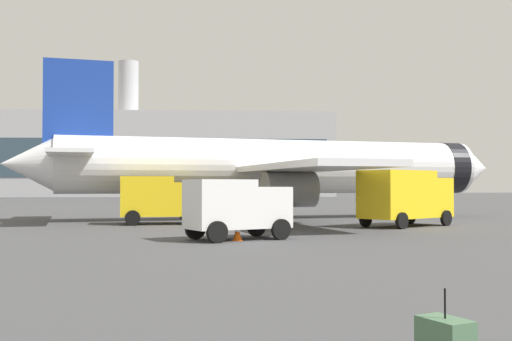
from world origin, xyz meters
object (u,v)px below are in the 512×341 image
(service_truck, at_px, (160,198))
(safety_cone_mid, at_px, (397,214))
(fuel_truck, at_px, (405,195))
(airplane_at_gate, at_px, (273,167))
(safety_cone_far, at_px, (237,232))
(cargo_van, at_px, (237,206))

(service_truck, height_order, safety_cone_mid, service_truck)
(fuel_truck, distance_m, safety_cone_mid, 7.60)
(airplane_at_gate, bearing_deg, service_truck, -142.54)
(service_truck, bearing_deg, safety_cone_far, -69.62)
(airplane_at_gate, height_order, cargo_van, airplane_at_gate)
(service_truck, xyz_separation_m, safety_cone_far, (4.30, -11.59, -1.24))
(safety_cone_far, bearing_deg, cargo_van, 91.72)
(safety_cone_far, bearing_deg, fuel_truck, 41.09)
(airplane_at_gate, distance_m, fuel_truck, 11.14)
(service_truck, height_order, cargo_van, service_truck)
(safety_cone_mid, bearing_deg, fuel_truck, -102.66)
(airplane_at_gate, height_order, service_truck, airplane_at_gate)
(cargo_van, bearing_deg, fuel_truck, 39.25)
(service_truck, bearing_deg, fuel_truck, -11.50)
(service_truck, relative_size, safety_cone_far, 6.77)
(safety_cone_mid, xyz_separation_m, safety_cone_far, (-11.60, -15.98, -0.01))
(airplane_at_gate, relative_size, safety_cone_mid, 46.69)
(safety_cone_mid, bearing_deg, safety_cone_far, -125.97)
(cargo_van, distance_m, safety_cone_far, 1.21)
(service_truck, distance_m, safety_cone_far, 12.42)
(airplane_at_gate, height_order, fuel_truck, airplane_at_gate)
(airplane_at_gate, bearing_deg, cargo_van, -100.68)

